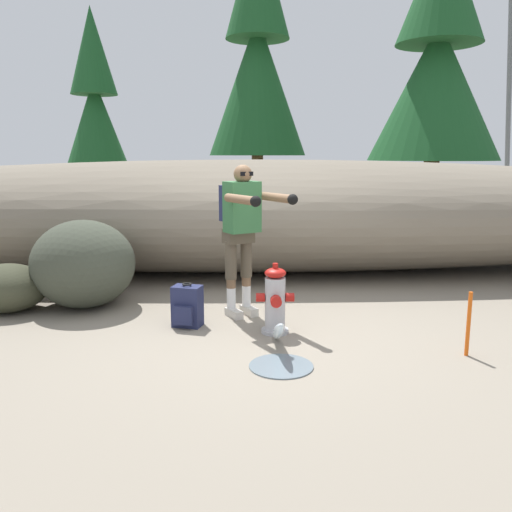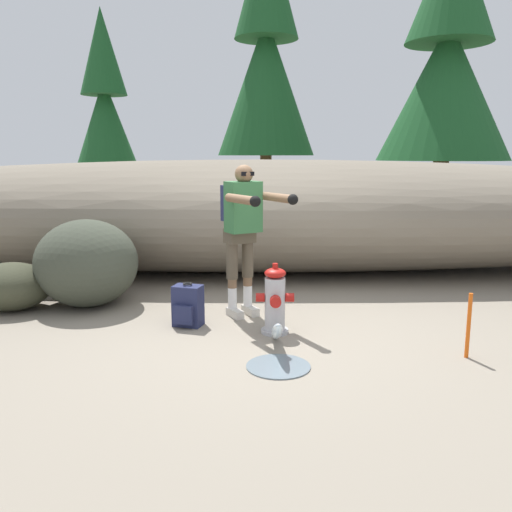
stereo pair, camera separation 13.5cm
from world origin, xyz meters
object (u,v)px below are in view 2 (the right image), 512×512
fire_hydrant (274,301)px  boulder_mid (10,286)px  boulder_large (86,263)px  utility_worker (242,221)px  survey_stake (468,326)px  spare_backpack (187,306)px

fire_hydrant → boulder_mid: 3.19m
boulder_large → boulder_mid: size_ratio=1.33×
fire_hydrant → utility_worker: utility_worker is taller
survey_stake → spare_backpack: bearing=160.8°
utility_worker → survey_stake: bearing=28.2°
fire_hydrant → boulder_large: (-2.23, 1.03, 0.19)m
boulder_large → survey_stake: bearing=-23.4°
utility_worker → boulder_mid: 2.87m
spare_backpack → boulder_large: (-1.31, 0.79, 0.31)m
utility_worker → survey_stake: size_ratio=2.84×
utility_worker → spare_backpack: utility_worker is taller
utility_worker → boulder_large: bearing=-133.5°
boulder_large → fire_hydrant: bearing=-24.8°
boulder_large → survey_stake: 4.31m
spare_backpack → boulder_large: bearing=-104.8°
fire_hydrant → survey_stake: (1.71, -0.68, -0.04)m
boulder_large → survey_stake: (3.95, -1.71, -0.23)m
fire_hydrant → spare_backpack: bearing=165.3°
boulder_mid → survey_stake: bearing=-17.6°
fire_hydrant → spare_backpack: 0.96m
utility_worker → boulder_mid: bearing=-125.6°
boulder_large → survey_stake: size_ratio=2.07×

